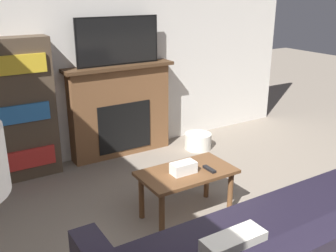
% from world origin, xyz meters
% --- Properties ---
extents(wall_back, '(5.41, 0.06, 2.70)m').
position_xyz_m(wall_back, '(0.00, 3.65, 1.35)').
color(wall_back, silver).
rests_on(wall_back, ground_plane).
extents(fireplace, '(1.34, 0.28, 1.12)m').
position_xyz_m(fireplace, '(0.09, 3.51, 0.56)').
color(fireplace, brown).
rests_on(fireplace, ground_plane).
extents(tv, '(1.01, 0.03, 0.55)m').
position_xyz_m(tv, '(0.09, 3.49, 1.40)').
color(tv, black).
rests_on(tv, fireplace).
extents(coffee_table, '(0.84, 0.48, 0.45)m').
position_xyz_m(coffee_table, '(-0.03, 1.89, 0.37)').
color(coffee_table, brown).
rests_on(coffee_table, ground_plane).
extents(tissue_box, '(0.22, 0.12, 0.10)m').
position_xyz_m(tissue_box, '(-0.08, 1.87, 0.50)').
color(tissue_box, white).
rests_on(tissue_box, coffee_table).
extents(remote_control, '(0.04, 0.15, 0.02)m').
position_xyz_m(remote_control, '(0.15, 1.80, 0.46)').
color(remote_control, black).
rests_on(remote_control, coffee_table).
extents(bookshelf, '(0.69, 0.29, 1.51)m').
position_xyz_m(bookshelf, '(-1.06, 3.49, 0.75)').
color(bookshelf, '#4C3D2D').
rests_on(bookshelf, ground_plane).
extents(storage_basket, '(0.35, 0.35, 0.20)m').
position_xyz_m(storage_basket, '(0.99, 3.14, 0.10)').
color(storage_basket, silver).
rests_on(storage_basket, ground_plane).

